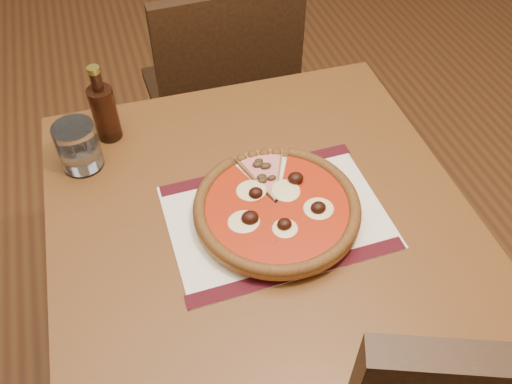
{
  "coord_description": "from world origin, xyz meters",
  "views": [
    {
      "loc": [
        0.04,
        -1.41,
        1.55
      ],
      "look_at": [
        0.25,
        -0.75,
        0.78
      ],
      "focal_mm": 38.0,
      "sensor_mm": 36.0,
      "label": 1
    }
  ],
  "objects_px": {
    "chair_far": "(222,91)",
    "water_glass": "(78,147)",
    "plate": "(277,213)",
    "table": "(259,241)",
    "pizza": "(277,207)",
    "bottle": "(104,111)"
  },
  "relations": [
    {
      "from": "plate",
      "to": "table",
      "type": "bearing_deg",
      "value": 133.8
    },
    {
      "from": "plate",
      "to": "bottle",
      "type": "distance_m",
      "value": 0.43
    },
    {
      "from": "table",
      "to": "pizza",
      "type": "height_order",
      "value": "pizza"
    },
    {
      "from": "table",
      "to": "bottle",
      "type": "height_order",
      "value": "bottle"
    },
    {
      "from": "table",
      "to": "bottle",
      "type": "relative_size",
      "value": 4.57
    },
    {
      "from": "plate",
      "to": "pizza",
      "type": "bearing_deg",
      "value": -94.16
    },
    {
      "from": "table",
      "to": "plate",
      "type": "distance_m",
      "value": 0.12
    },
    {
      "from": "pizza",
      "to": "bottle",
      "type": "bearing_deg",
      "value": 129.64
    },
    {
      "from": "chair_far",
      "to": "plate",
      "type": "bearing_deg",
      "value": 81.87
    },
    {
      "from": "pizza",
      "to": "chair_far",
      "type": "bearing_deg",
      "value": 83.96
    },
    {
      "from": "chair_far",
      "to": "water_glass",
      "type": "bearing_deg",
      "value": 46.35
    },
    {
      "from": "water_glass",
      "to": "bottle",
      "type": "relative_size",
      "value": 0.57
    },
    {
      "from": "table",
      "to": "pizza",
      "type": "xyz_separation_m",
      "value": [
        0.03,
        -0.03,
        0.13
      ]
    },
    {
      "from": "chair_far",
      "to": "table",
      "type": "bearing_deg",
      "value": 79.51
    },
    {
      "from": "water_glass",
      "to": "table",
      "type": "bearing_deg",
      "value": -36.23
    },
    {
      "from": "plate",
      "to": "water_glass",
      "type": "height_order",
      "value": "water_glass"
    },
    {
      "from": "chair_far",
      "to": "pizza",
      "type": "height_order",
      "value": "chair_far"
    },
    {
      "from": "water_glass",
      "to": "plate",
      "type": "bearing_deg",
      "value": -37.12
    },
    {
      "from": "chair_far",
      "to": "plate",
      "type": "distance_m",
      "value": 0.77
    },
    {
      "from": "table",
      "to": "pizza",
      "type": "distance_m",
      "value": 0.14
    },
    {
      "from": "plate",
      "to": "bottle",
      "type": "bearing_deg",
      "value": 129.66
    },
    {
      "from": "pizza",
      "to": "table",
      "type": "bearing_deg",
      "value": 133.49
    }
  ]
}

